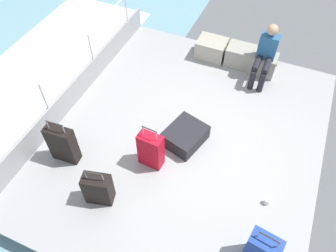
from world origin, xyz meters
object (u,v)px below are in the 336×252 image
at_px(cargo_crate_0, 211,48).
at_px(cargo_crate_1, 240,56).
at_px(suitcase_4, 261,251).
at_px(suitcase_2, 185,136).
at_px(passenger_seated, 266,53).
at_px(suitcase_1, 98,189).
at_px(suitcase_0, 151,150).
at_px(paper_cup, 267,201).
at_px(suitcase_3, 63,144).
at_px(cargo_crate_2, 263,64).

distance_m(cargo_crate_0, cargo_crate_1, 0.61).
xyz_separation_m(cargo_crate_0, suitcase_4, (1.89, -3.74, 0.12)).
distance_m(cargo_crate_1, suitcase_2, 2.32).
distance_m(cargo_crate_1, passenger_seated, 0.68).
height_order(suitcase_1, suitcase_2, suitcase_1).
xyz_separation_m(suitcase_0, paper_cup, (1.84, 0.02, -0.28)).
height_order(suitcase_1, suitcase_3, suitcase_3).
xyz_separation_m(cargo_crate_2, suitcase_4, (0.80, -3.67, 0.11)).
distance_m(suitcase_3, suitcase_4, 3.21).
bearing_deg(suitcase_2, cargo_crate_1, 82.97).
height_order(cargo_crate_2, suitcase_3, suitcase_3).
height_order(cargo_crate_1, suitcase_4, suitcase_4).
height_order(suitcase_0, suitcase_2, suitcase_0).
bearing_deg(passenger_seated, suitcase_0, -112.59).
xyz_separation_m(cargo_crate_1, cargo_crate_2, (0.49, -0.07, 0.01)).
xyz_separation_m(cargo_crate_0, cargo_crate_1, (0.61, -0.01, 0.01)).
bearing_deg(cargo_crate_1, suitcase_1, -105.24).
distance_m(passenger_seated, suitcase_2, 2.23).
bearing_deg(paper_cup, suitcase_0, -179.53).
bearing_deg(cargo_crate_2, suitcase_2, -109.08).
xyz_separation_m(cargo_crate_1, suitcase_1, (-1.03, -3.78, 0.07)).
bearing_deg(suitcase_1, suitcase_0, 64.51).
distance_m(suitcase_0, suitcase_4, 2.07).
distance_m(suitcase_0, suitcase_1, 0.96).
bearing_deg(cargo_crate_0, suitcase_4, -63.19).
bearing_deg(suitcase_3, cargo_crate_2, 54.03).
distance_m(cargo_crate_0, cargo_crate_2, 1.10).
height_order(cargo_crate_0, suitcase_1, suitcase_1).
height_order(cargo_crate_2, suitcase_1, suitcase_1).
xyz_separation_m(suitcase_0, suitcase_4, (1.90, -0.83, -0.01)).
bearing_deg(suitcase_2, paper_cup, -21.36).
bearing_deg(cargo_crate_0, cargo_crate_2, -4.02).
xyz_separation_m(suitcase_0, suitcase_3, (-1.28, -0.45, 0.02)).
height_order(cargo_crate_1, suitcase_3, suitcase_3).
bearing_deg(suitcase_4, passenger_seated, 102.90).
xyz_separation_m(cargo_crate_0, paper_cup, (1.83, -2.90, -0.14)).
xyz_separation_m(passenger_seated, paper_cup, (0.74, -2.64, -0.54)).
bearing_deg(suitcase_1, suitcase_3, 154.39).
relative_size(cargo_crate_0, suitcase_0, 0.74).
bearing_deg(cargo_crate_1, suitcase_0, -101.94).
height_order(passenger_seated, suitcase_0, passenger_seated).
xyz_separation_m(passenger_seated, suitcase_2, (-0.77, -2.05, -0.45)).
distance_m(cargo_crate_1, suitcase_1, 3.92).
height_order(passenger_seated, paper_cup, passenger_seated).
xyz_separation_m(cargo_crate_2, suitcase_2, (-0.77, -2.23, -0.07)).
relative_size(cargo_crate_2, paper_cup, 5.20).
relative_size(cargo_crate_1, suitcase_2, 0.73).
height_order(cargo_crate_1, passenger_seated, passenger_seated).
relative_size(cargo_crate_2, suitcase_1, 0.75).
relative_size(suitcase_1, paper_cup, 6.94).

